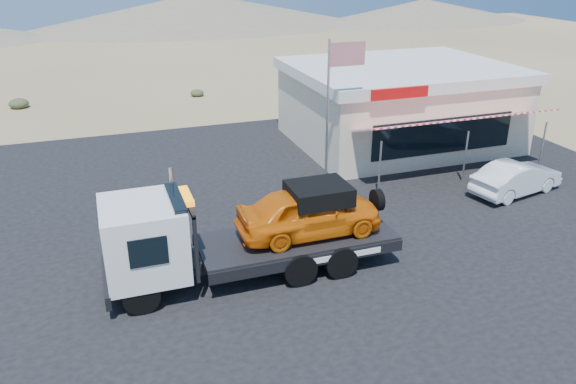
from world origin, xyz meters
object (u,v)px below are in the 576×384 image
flagpole (333,98)px  jerky_store (399,104)px  white_sedan (517,178)px  tow_truck (246,228)px

flagpole → jerky_store: bearing=38.8°
white_sedan → flagpole: size_ratio=0.67×
white_sedan → jerky_store: bearing=-2.9°
jerky_store → flagpole: bearing=-141.2°
tow_truck → jerky_store: size_ratio=0.83×
tow_truck → white_sedan: (11.81, 2.33, -0.86)m
tow_truck → jerky_store: 14.46m
tow_truck → white_sedan: size_ratio=2.14×
white_sedan → flagpole: flagpole is taller
tow_truck → jerky_store: bearing=42.7°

